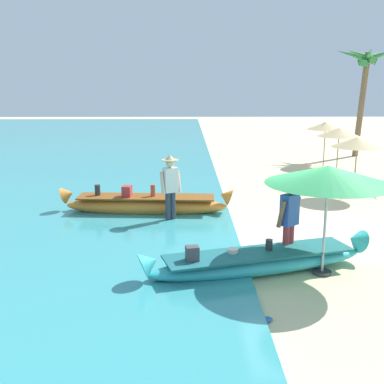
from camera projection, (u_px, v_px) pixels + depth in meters
name	position (u px, v px, depth m)	size (l,w,h in m)	color
ground_plane	(305.00, 252.00, 10.38)	(80.00, 80.00, 0.00)	beige
boat_cyan_foreground	(258.00, 261.00, 9.19)	(4.65, 1.99, 0.74)	#33B2BC
boat_orange_midground	(146.00, 205.00, 13.18)	(4.77, 1.02, 0.86)	orange
person_vendor_hatted	(170.00, 184.00, 12.30)	(0.58, 0.46, 1.79)	#333842
person_tourist_customer	(289.00, 219.00, 9.52)	(0.55, 0.51, 1.67)	#B2383D
patio_umbrella_large	(328.00, 175.00, 8.78)	(2.32, 2.32, 2.11)	#B7B7BC
parasol_row_0	(357.00, 142.00, 14.99)	(1.60, 1.60, 1.91)	#8E6B47
parasol_row_1	(339.00, 132.00, 17.89)	(1.60, 1.60, 1.91)	#8E6B47
parasol_row_2	(326.00, 126.00, 20.46)	(1.60, 1.60, 1.91)	#8E6B47
palm_tree_leaning_seaward	(367.00, 65.00, 22.72)	(2.75, 2.85, 5.23)	brown
paddle	(244.00, 306.00, 7.83)	(0.89, 1.64, 0.05)	#8E6B47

